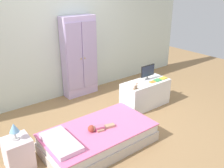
# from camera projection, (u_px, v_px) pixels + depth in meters

# --- Properties ---
(ground_plane) EXTENTS (10.00, 10.00, 0.02)m
(ground_plane) POSITION_uv_depth(u_px,v_px,m) (111.00, 127.00, 3.98)
(ground_plane) COLOR #99754C
(back_wall) EXTENTS (6.40, 0.05, 2.70)m
(back_wall) POSITION_uv_depth(u_px,v_px,m) (60.00, 29.00, 4.61)
(back_wall) COLOR silver
(back_wall) RESTS_ON ground_plane
(bed) EXTENTS (1.55, 0.87, 0.28)m
(bed) POSITION_uv_depth(u_px,v_px,m) (99.00, 137.00, 3.48)
(bed) COLOR beige
(bed) RESTS_ON ground_plane
(pillow) EXTENTS (0.32, 0.62, 0.06)m
(pillow) POSITION_uv_depth(u_px,v_px,m) (61.00, 142.00, 3.08)
(pillow) COLOR silver
(pillow) RESTS_ON bed
(doll) EXTENTS (0.39, 0.16, 0.10)m
(doll) POSITION_uv_depth(u_px,v_px,m) (96.00, 128.00, 3.37)
(doll) COLOR #D6668E
(doll) RESTS_ON bed
(nightstand) EXTENTS (0.32, 0.32, 0.41)m
(nightstand) POSITION_uv_depth(u_px,v_px,m) (18.00, 153.00, 3.06)
(nightstand) COLOR silver
(nightstand) RESTS_ON ground_plane
(table_lamp) EXTENTS (0.12, 0.12, 0.22)m
(table_lamp) POSITION_uv_depth(u_px,v_px,m) (14.00, 128.00, 2.92)
(table_lamp) COLOR #B7B2AD
(table_lamp) RESTS_ON nightstand
(wardrobe) EXTENTS (0.69, 0.27, 1.59)m
(wardrobe) POSITION_uv_depth(u_px,v_px,m) (79.00, 57.00, 4.86)
(wardrobe) COLOR silver
(wardrobe) RESTS_ON ground_plane
(tv_stand) EXTENTS (0.92, 0.42, 0.49)m
(tv_stand) POSITION_uv_depth(u_px,v_px,m) (145.00, 94.00, 4.58)
(tv_stand) COLOR white
(tv_stand) RESTS_ON ground_plane
(tv_monitor) EXTENTS (0.32, 0.10, 0.27)m
(tv_monitor) POSITION_uv_depth(u_px,v_px,m) (148.00, 71.00, 4.54)
(tv_monitor) COLOR #99999E
(tv_monitor) RESTS_ON tv_stand
(rocking_horse_toy) EXTENTS (0.09, 0.04, 0.11)m
(rocking_horse_toy) POSITION_uv_depth(u_px,v_px,m) (136.00, 86.00, 4.16)
(rocking_horse_toy) COLOR #8E6642
(rocking_horse_toy) RESTS_ON tv_stand
(book_orange) EXTENTS (0.12, 0.08, 0.01)m
(book_orange) POSITION_uv_depth(u_px,v_px,m) (152.00, 82.00, 4.46)
(book_orange) COLOR orange
(book_orange) RESTS_ON tv_stand
(book_green) EXTENTS (0.15, 0.10, 0.02)m
(book_green) POSITION_uv_depth(u_px,v_px,m) (157.00, 80.00, 4.53)
(book_green) COLOR #429E51
(book_green) RESTS_ON tv_stand
(book_yellow) EXTENTS (0.14, 0.10, 0.02)m
(book_yellow) POSITION_uv_depth(u_px,v_px,m) (163.00, 78.00, 4.62)
(book_yellow) COLOR gold
(book_yellow) RESTS_ON tv_stand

